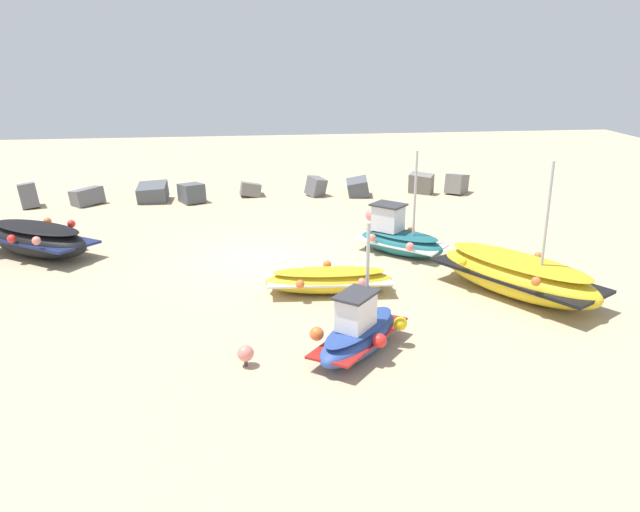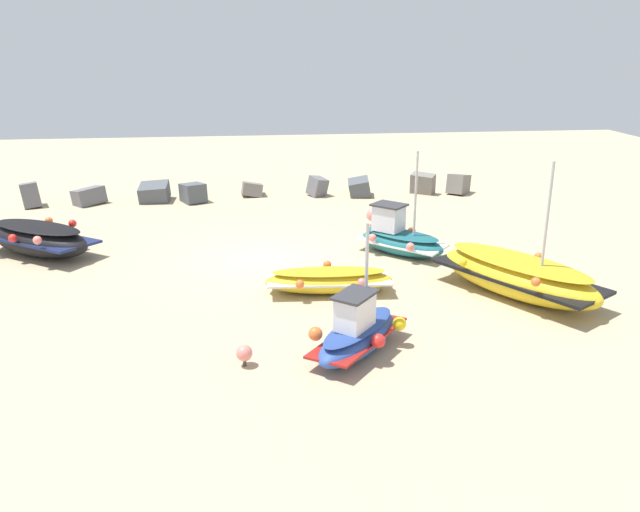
% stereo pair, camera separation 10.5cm
% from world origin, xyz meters
% --- Properties ---
extents(ground_plane, '(58.36, 58.36, 0.00)m').
position_xyz_m(ground_plane, '(0.00, 0.00, 0.00)').
color(ground_plane, tan).
extents(fishing_boat_0, '(4.44, 3.83, 1.17)m').
position_xyz_m(fishing_boat_0, '(-7.36, 1.26, 0.58)').
color(fishing_boat_0, black).
rests_on(fishing_boat_0, ground_plane).
extents(fishing_boat_1, '(3.05, 2.99, 3.56)m').
position_xyz_m(fishing_boat_1, '(4.65, -0.04, 0.55)').
color(fishing_boat_1, '#1E6670').
rests_on(fishing_boat_1, ground_plane).
extents(fishing_boat_2, '(3.71, 1.74, 0.77)m').
position_xyz_m(fishing_boat_2, '(1.83, -3.22, 0.37)').
color(fishing_boat_2, gold).
rests_on(fishing_boat_2, ground_plane).
extents(fishing_boat_3, '(4.17, 5.15, 3.93)m').
position_xyz_m(fishing_boat_3, '(7.05, -4.09, 0.61)').
color(fishing_boat_3, gold).
rests_on(fishing_boat_3, ground_plane).
extents(fishing_boat_4, '(2.77, 3.04, 3.05)m').
position_xyz_m(fishing_boat_4, '(2.00, -6.99, 0.50)').
color(fishing_boat_4, '#2D4C9E').
rests_on(fishing_boat_4, ground_plane).
extents(breakwater_rocks, '(20.49, 2.27, 1.26)m').
position_xyz_m(breakwater_rocks, '(-0.42, 8.51, 0.41)').
color(breakwater_rocks, slate).
rests_on(breakwater_rocks, ground_plane).
extents(mooring_buoy_0, '(0.37, 0.37, 0.50)m').
position_xyz_m(mooring_buoy_0, '(-0.59, -7.32, 0.31)').
color(mooring_buoy_0, '#3F3F42').
rests_on(mooring_buoy_0, ground_plane).
extents(mooring_buoy_1, '(0.51, 0.51, 0.67)m').
position_xyz_m(mooring_buoy_1, '(4.45, 3.46, 0.42)').
color(mooring_buoy_1, '#3F3F42').
rests_on(mooring_buoy_1, ground_plane).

